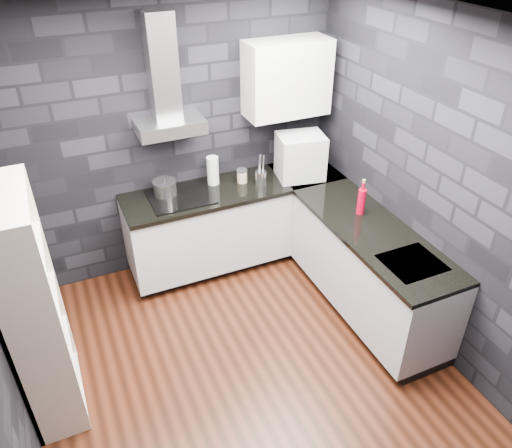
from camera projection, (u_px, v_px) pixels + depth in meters
ground at (240, 358)px, 4.22m from camera, size 3.20×3.20×0.00m
ceiling at (231, 21)px, 2.74m from camera, size 3.20×3.20×0.00m
wall_back at (172, 139)px, 4.72m from camera, size 3.20×0.05×2.70m
wall_front at (372, 408)px, 2.24m from camera, size 3.20×0.05×2.70m
wall_right at (422, 181)px, 4.03m from camera, size 0.05×3.20×2.70m
toekick_back at (235, 253)px, 5.39m from camera, size 2.18×0.50×0.10m
toekick_right at (366, 303)px, 4.72m from camera, size 0.50×1.78×0.10m
counter_back_cab at (236, 222)px, 5.12m from camera, size 2.20×0.60×0.76m
counter_right_cab at (368, 268)px, 4.47m from camera, size 0.60×1.80×0.76m
counter_back_top at (235, 188)px, 4.89m from camera, size 2.20×0.62×0.04m
counter_right_top at (373, 232)px, 4.25m from camera, size 0.62×1.80×0.04m
counter_corner_top at (306, 172)px, 5.17m from camera, size 0.62×0.62×0.04m
hood_body at (170, 126)px, 4.44m from camera, size 0.60×0.34×0.12m
hood_chimney at (162, 67)px, 4.21m from camera, size 0.24×0.20×0.90m
upper_cabinet at (287, 78)px, 4.67m from camera, size 0.80×0.35×0.70m
cooktop at (181, 197)px, 4.70m from camera, size 0.58×0.50×0.01m
sink_rim at (412, 263)px, 3.87m from camera, size 0.44×0.40×0.01m
pot at (165, 188)px, 4.69m from camera, size 0.23×0.23×0.13m
glass_vase at (213, 170)px, 4.85m from camera, size 0.12×0.12×0.28m
storage_jar at (242, 176)px, 4.92m from camera, size 0.12×0.12×0.12m
utensil_crock at (261, 178)px, 4.88m from camera, size 0.11×0.11×0.14m
appliance_garage at (300, 156)px, 4.93m from camera, size 0.50×0.42×0.44m
red_bottle at (361, 202)px, 4.40m from camera, size 0.09×0.09×0.24m
bookshelf at (34, 310)px, 3.41m from camera, size 0.58×0.87×1.80m
fruit_bowl at (33, 315)px, 3.32m from camera, size 0.30×0.30×0.06m
book_red at (41, 327)px, 3.74m from camera, size 0.14×0.10×0.21m
book_second at (41, 328)px, 3.69m from camera, size 0.17×0.05×0.24m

